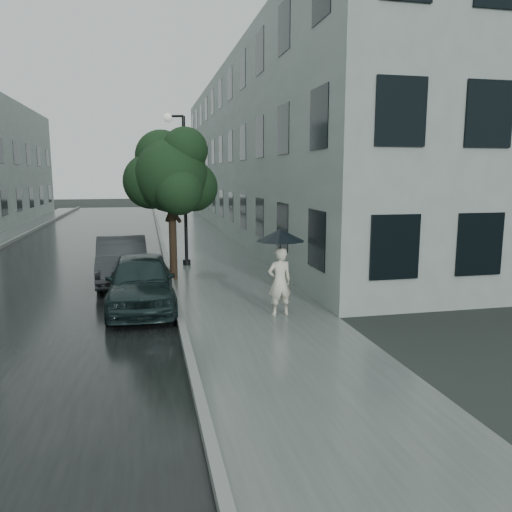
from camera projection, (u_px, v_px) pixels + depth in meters
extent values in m
plane|color=black|center=(270.00, 346.00, 9.52)|extent=(120.00, 120.00, 0.00)
cube|color=slate|center=(207.00, 251.00, 21.13)|extent=(3.50, 60.00, 0.01)
cube|color=slate|center=(164.00, 251.00, 20.73)|extent=(0.15, 60.00, 0.15)
cube|color=black|center=(75.00, 256.00, 20.00)|extent=(6.85, 60.00, 0.00)
cube|color=#909E99|center=(281.00, 152.00, 28.74)|extent=(7.00, 36.00, 9.00)
cube|color=black|center=(221.00, 151.00, 28.00)|extent=(0.08, 32.40, 7.20)
cube|color=black|center=(29.00, 163.00, 35.58)|extent=(0.08, 16.20, 6.40)
imported|color=silver|center=(280.00, 282.00, 11.47)|extent=(0.63, 0.46, 1.59)
cylinder|color=black|center=(280.00, 257.00, 11.39)|extent=(0.02, 0.02, 0.73)
cone|color=black|center=(280.00, 235.00, 11.31)|extent=(1.39, 1.39, 0.28)
cylinder|color=black|center=(280.00, 228.00, 11.29)|extent=(0.02, 0.02, 0.08)
cylinder|color=black|center=(280.00, 274.00, 11.46)|extent=(0.03, 0.03, 0.06)
cylinder|color=#332619|center=(173.00, 242.00, 15.36)|extent=(0.23, 0.23, 2.34)
sphere|color=#1A391A|center=(171.00, 176.00, 15.03)|extent=(2.21, 2.21, 2.21)
sphere|color=#1A391A|center=(193.00, 187.00, 15.48)|extent=(1.52, 1.52, 1.52)
sphere|color=#1A391A|center=(151.00, 181.00, 15.26)|extent=(1.70, 1.70, 1.70)
sphere|color=#1A391A|center=(178.00, 191.00, 14.56)|extent=(1.43, 1.43, 1.43)
sphere|color=#1A391A|center=(161.00, 156.00, 15.37)|extent=(1.61, 1.61, 1.61)
sphere|color=#1A391A|center=(185.00, 150.00, 14.84)|extent=(1.37, 1.37, 1.37)
cylinder|color=black|center=(185.00, 192.00, 17.58)|extent=(0.12, 0.12, 5.22)
cylinder|color=black|center=(187.00, 262.00, 17.99)|extent=(0.28, 0.28, 0.20)
cylinder|color=black|center=(176.00, 116.00, 17.19)|extent=(0.50, 0.25, 0.08)
sphere|color=silver|center=(168.00, 118.00, 17.23)|extent=(0.32, 0.32, 0.32)
imported|color=black|center=(141.00, 281.00, 12.09)|extent=(1.59, 3.95, 1.35)
imported|color=#26282B|center=(122.00, 259.00, 15.15)|extent=(1.65, 4.21, 1.36)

